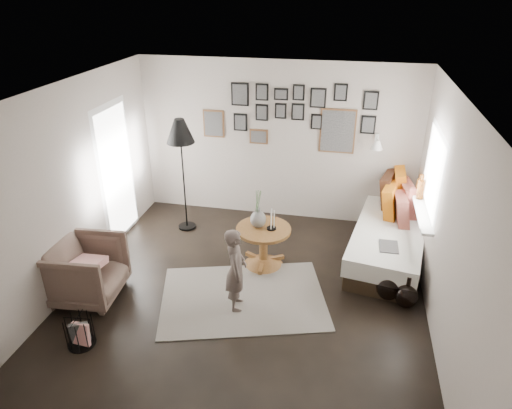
% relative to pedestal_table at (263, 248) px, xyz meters
% --- Properties ---
extents(ground, '(4.80, 4.80, 0.00)m').
position_rel_pedestal_table_xyz_m(ground, '(-0.09, -0.80, -0.28)').
color(ground, black).
rests_on(ground, ground).
extents(wall_back, '(4.50, 0.00, 4.50)m').
position_rel_pedestal_table_xyz_m(wall_back, '(-0.09, 1.60, 1.02)').
color(wall_back, '#AFA399').
rests_on(wall_back, ground).
extents(wall_front, '(4.50, 0.00, 4.50)m').
position_rel_pedestal_table_xyz_m(wall_front, '(-0.09, -3.20, 1.02)').
color(wall_front, '#AFA399').
rests_on(wall_front, ground).
extents(wall_left, '(0.00, 4.80, 4.80)m').
position_rel_pedestal_table_xyz_m(wall_left, '(-2.34, -0.80, 1.02)').
color(wall_left, '#AFA399').
rests_on(wall_left, ground).
extents(wall_right, '(0.00, 4.80, 4.80)m').
position_rel_pedestal_table_xyz_m(wall_right, '(2.16, -0.80, 1.02)').
color(wall_right, '#AFA399').
rests_on(wall_right, ground).
extents(ceiling, '(4.80, 4.80, 0.00)m').
position_rel_pedestal_table_xyz_m(ceiling, '(-0.09, -0.80, 2.32)').
color(ceiling, white).
rests_on(ceiling, wall_back).
extents(door_left, '(0.00, 2.14, 2.14)m').
position_rel_pedestal_table_xyz_m(door_left, '(-2.33, 0.40, 0.77)').
color(door_left, white).
rests_on(door_left, wall_left).
extents(window_right, '(0.15, 1.32, 1.30)m').
position_rel_pedestal_table_xyz_m(window_right, '(2.08, 0.54, 0.66)').
color(window_right, white).
rests_on(window_right, wall_right).
extents(gallery_wall, '(2.74, 0.03, 1.08)m').
position_rel_pedestal_table_xyz_m(gallery_wall, '(0.19, 1.58, 1.47)').
color(gallery_wall, brown).
rests_on(gallery_wall, wall_back).
extents(wall_sconce, '(0.18, 0.36, 0.16)m').
position_rel_pedestal_table_xyz_m(wall_sconce, '(1.46, 1.34, 1.19)').
color(wall_sconce, white).
rests_on(wall_sconce, wall_back).
extents(rug, '(2.39, 1.97, 0.01)m').
position_rel_pedestal_table_xyz_m(rug, '(-0.11, -0.80, -0.27)').
color(rug, beige).
rests_on(rug, ground).
extents(pedestal_table, '(0.76, 0.76, 0.60)m').
position_rel_pedestal_table_xyz_m(pedestal_table, '(0.00, 0.00, 0.00)').
color(pedestal_table, brown).
rests_on(pedestal_table, ground).
extents(vase, '(0.22, 0.22, 0.54)m').
position_rel_pedestal_table_xyz_m(vase, '(-0.08, 0.02, 0.49)').
color(vase, black).
rests_on(vase, pedestal_table).
extents(candles, '(0.13, 0.13, 0.28)m').
position_rel_pedestal_table_xyz_m(candles, '(0.11, 0.00, 0.46)').
color(candles, black).
rests_on(candles, pedestal_table).
extents(daybed, '(1.29, 2.30, 1.08)m').
position_rel_pedestal_table_xyz_m(daybed, '(1.73, 0.68, 0.06)').
color(daybed, black).
rests_on(daybed, ground).
extents(magazine_on_daybed, '(0.24, 0.33, 0.02)m').
position_rel_pedestal_table_xyz_m(magazine_on_daybed, '(1.68, 0.02, 0.23)').
color(magazine_on_daybed, black).
rests_on(magazine_on_daybed, daybed).
extents(armchair, '(0.93, 0.91, 0.79)m').
position_rel_pedestal_table_xyz_m(armchair, '(-2.05, -1.16, 0.12)').
color(armchair, brown).
rests_on(armchair, ground).
extents(armchair_cushion, '(0.37, 0.38, 0.16)m').
position_rel_pedestal_table_xyz_m(armchair_cushion, '(-2.02, -1.11, 0.20)').
color(armchair_cushion, white).
rests_on(armchair_cushion, armchair).
extents(floor_lamp, '(0.43, 0.43, 1.82)m').
position_rel_pedestal_table_xyz_m(floor_lamp, '(-1.44, 0.82, 1.30)').
color(floor_lamp, black).
rests_on(floor_lamp, ground).
extents(magazine_basket, '(0.32, 0.32, 0.36)m').
position_rel_pedestal_table_xyz_m(magazine_basket, '(-1.68, -1.97, -0.10)').
color(magazine_basket, black).
rests_on(magazine_basket, ground).
extents(demijohn_large, '(0.32, 0.32, 0.48)m').
position_rel_pedestal_table_xyz_m(demijohn_large, '(1.70, -0.43, -0.09)').
color(demijohn_large, black).
rests_on(demijohn_large, ground).
extents(demijohn_small, '(0.28, 0.28, 0.43)m').
position_rel_pedestal_table_xyz_m(demijohn_small, '(1.91, -0.55, -0.11)').
color(demijohn_small, black).
rests_on(demijohn_small, ground).
extents(child, '(0.35, 0.45, 1.09)m').
position_rel_pedestal_table_xyz_m(child, '(-0.15, -0.98, 0.27)').
color(child, '#564944').
rests_on(child, ground).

